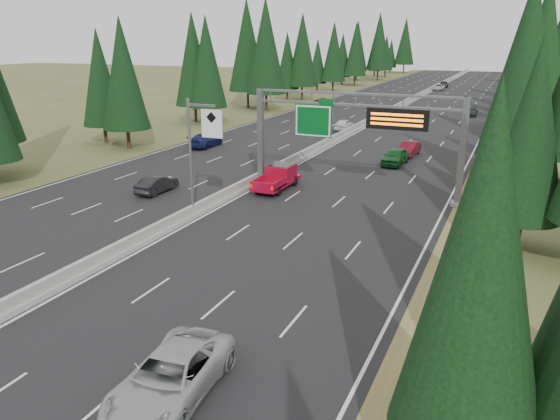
# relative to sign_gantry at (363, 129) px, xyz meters

# --- Properties ---
(road) EXTENTS (32.00, 260.00, 0.08)m
(road) POSITION_rel_sign_gantry_xyz_m (-8.92, 45.12, -5.23)
(road) COLOR black
(road) RESTS_ON ground
(shoulder_right) EXTENTS (3.60, 260.00, 0.06)m
(shoulder_right) POSITION_rel_sign_gantry_xyz_m (8.88, 45.12, -5.24)
(shoulder_right) COLOR olive
(shoulder_right) RESTS_ON ground
(shoulder_left) EXTENTS (3.60, 260.00, 0.06)m
(shoulder_left) POSITION_rel_sign_gantry_xyz_m (-26.72, 45.12, -5.24)
(shoulder_left) COLOR #495628
(shoulder_left) RESTS_ON ground
(median_barrier) EXTENTS (0.70, 260.00, 0.85)m
(median_barrier) POSITION_rel_sign_gantry_xyz_m (-8.92, 45.12, -4.85)
(median_barrier) COLOR gray
(median_barrier) RESTS_ON road
(sign_gantry) EXTENTS (16.75, 0.98, 7.80)m
(sign_gantry) POSITION_rel_sign_gantry_xyz_m (0.00, 0.00, 0.00)
(sign_gantry) COLOR slate
(sign_gantry) RESTS_ON road
(hov_sign_pole) EXTENTS (2.80, 0.50, 8.00)m
(hov_sign_pole) POSITION_rel_sign_gantry_xyz_m (-8.33, -9.92, -0.54)
(hov_sign_pole) COLOR slate
(hov_sign_pole) RESTS_ON road
(tree_row_right) EXTENTS (11.89, 238.03, 19.00)m
(tree_row_right) POSITION_rel_sign_gantry_xyz_m (13.13, 44.58, 4.17)
(tree_row_right) COLOR black
(tree_row_right) RESTS_ON ground
(tree_row_left) EXTENTS (11.87, 238.75, 18.89)m
(tree_row_left) POSITION_rel_sign_gantry_xyz_m (-30.73, 37.61, 3.99)
(tree_row_left) COLOR black
(tree_row_left) RESTS_ON ground
(silver_minivan) EXTENTS (3.14, 5.98, 1.61)m
(silver_minivan) POSITION_rel_sign_gantry_xyz_m (1.01, -26.88, -4.39)
(silver_minivan) COLOR #AFAFB4
(silver_minivan) RESTS_ON road
(red_pickup) EXTENTS (2.04, 5.71, 1.86)m
(red_pickup) POSITION_rel_sign_gantry_xyz_m (-6.59, -0.62, -4.16)
(red_pickup) COLOR black
(red_pickup) RESTS_ON road
(car_ahead_green) EXTENTS (2.14, 4.72, 1.57)m
(car_ahead_green) POSITION_rel_sign_gantry_xyz_m (0.19, 11.75, -4.40)
(car_ahead_green) COLOR #13531D
(car_ahead_green) RESTS_ON road
(car_ahead_dkred) EXTENTS (1.83, 4.47, 1.44)m
(car_ahead_dkred) POSITION_rel_sign_gantry_xyz_m (0.59, 16.48, -4.47)
(car_ahead_dkred) COLOR maroon
(car_ahead_dkred) RESTS_ON road
(car_ahead_dkgrey) EXTENTS (1.99, 4.58, 1.31)m
(car_ahead_dkgrey) POSITION_rel_sign_gantry_xyz_m (3.60, 50.70, -4.53)
(car_ahead_dkgrey) COLOR black
(car_ahead_dkgrey) RESTS_ON road
(car_ahead_white) EXTENTS (2.52, 4.98, 1.35)m
(car_ahead_white) POSITION_rel_sign_gantry_xyz_m (-7.42, 92.71, -4.51)
(car_ahead_white) COLOR #BDBDBD
(car_ahead_white) RESTS_ON road
(car_ahead_far) EXTENTS (2.00, 4.84, 1.64)m
(car_ahead_far) POSITION_rel_sign_gantry_xyz_m (-7.42, 100.50, -4.37)
(car_ahead_far) COLOR black
(car_ahead_far) RESTS_ON road
(car_onc_near) EXTENTS (1.43, 4.09, 1.35)m
(car_onc_near) POSITION_rel_sign_gantry_xyz_m (-14.87, -5.76, -4.51)
(car_onc_near) COLOR black
(car_onc_near) RESTS_ON road
(car_onc_blue) EXTENTS (2.26, 5.26, 1.51)m
(car_onc_blue) POSITION_rel_sign_gantry_xyz_m (-21.21, 12.05, -4.43)
(car_onc_blue) COLOR #161B50
(car_onc_blue) RESTS_ON road
(car_onc_white) EXTENTS (1.80, 4.39, 1.49)m
(car_onc_white) POSITION_rel_sign_gantry_xyz_m (-10.42, 29.21, -4.44)
(car_onc_white) COLOR silver
(car_onc_white) RESTS_ON road
(car_onc_far) EXTENTS (2.45, 5.16, 1.42)m
(car_onc_far) POSITION_rel_sign_gantry_xyz_m (-22.03, 53.81, -4.48)
(car_onc_far) COLOR black
(car_onc_far) RESTS_ON road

